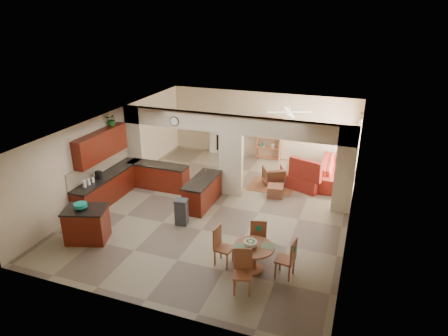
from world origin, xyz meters
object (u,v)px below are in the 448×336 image
(dining_table, at_px, (254,254))
(armchair, at_px, (274,176))
(sofa, at_px, (336,171))
(kitchen_island, at_px, (87,224))

(dining_table, height_order, armchair, dining_table)
(armchair, bearing_deg, dining_table, 70.05)
(dining_table, height_order, sofa, sofa)
(armchair, bearing_deg, sofa, 178.80)
(kitchen_island, bearing_deg, sofa, 28.97)
(armchair, bearing_deg, kitchen_island, 25.89)
(kitchen_island, height_order, armchair, kitchen_island)
(sofa, bearing_deg, dining_table, 165.82)
(dining_table, xyz_separation_m, armchair, (-0.74, 5.20, -0.13))
(kitchen_island, xyz_separation_m, armchair, (3.97, 5.45, -0.15))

